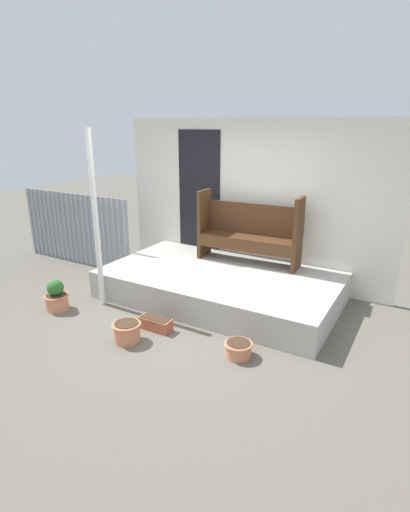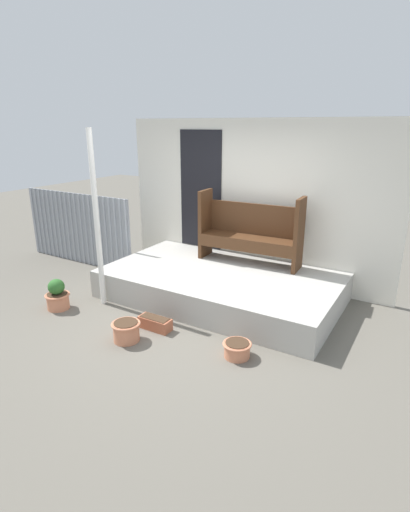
{
  "view_description": "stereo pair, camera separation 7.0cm",
  "coord_description": "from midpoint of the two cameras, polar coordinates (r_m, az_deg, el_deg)",
  "views": [
    {
      "loc": [
        2.66,
        -3.95,
        2.5
      ],
      "look_at": [
        0.17,
        0.34,
        0.86
      ],
      "focal_mm": 28.0,
      "sensor_mm": 36.0,
      "label": 1
    },
    {
      "loc": [
        2.72,
        -3.92,
        2.5
      ],
      "look_at": [
        0.17,
        0.34,
        0.86
      ],
      "focal_mm": 28.0,
      "sensor_mm": 36.0,
      "label": 2
    }
  ],
  "objects": [
    {
      "name": "support_post",
      "position": [
        5.7,
        -14.87,
        4.83
      ],
      "size": [
        0.08,
        0.08,
        2.47
      ],
      "color": "white",
      "rests_on": "ground_plane"
    },
    {
      "name": "ground_plane",
      "position": [
        5.38,
        -3.13,
        -9.44
      ],
      "size": [
        24.0,
        24.0,
        0.0
      ],
      "primitive_type": "plane",
      "color": "#666056"
    },
    {
      "name": "flower_pot_middle",
      "position": [
        4.98,
        -10.78,
        -10.42
      ],
      "size": [
        0.35,
        0.35,
        0.25
      ],
      "color": "tan",
      "rests_on": "ground_plane"
    },
    {
      "name": "planter_box_rect",
      "position": [
        5.22,
        -6.76,
        -9.5
      ],
      "size": [
        0.44,
        0.18,
        0.16
      ],
      "color": "#B26042",
      "rests_on": "ground_plane"
    },
    {
      "name": "flower_pot_right",
      "position": [
        4.62,
        5.05,
        -13.06
      ],
      "size": [
        0.33,
        0.33,
        0.18
      ],
      "color": "tan",
      "rests_on": "ground_plane"
    },
    {
      "name": "fence_corrugated",
      "position": [
        7.8,
        -17.51,
        3.78
      ],
      "size": [
        2.55,
        0.05,
        1.32
      ],
      "color": "gray",
      "rests_on": "ground_plane"
    },
    {
      "name": "flower_pot_left",
      "position": [
        6.03,
        -20.02,
        -5.39
      ],
      "size": [
        0.35,
        0.35,
        0.45
      ],
      "color": "tan",
      "rests_on": "ground_plane"
    },
    {
      "name": "bench",
      "position": [
        6.27,
        6.82,
        3.8
      ],
      "size": [
        1.63,
        0.48,
        1.1
      ],
      "rotation": [
        0.0,
        0.0,
        0.05
      ],
      "color": "#4C2D19",
      "rests_on": "porch_slab"
    },
    {
      "name": "porch_slab",
      "position": [
        6.01,
        2.62,
        -4.17
      ],
      "size": [
        3.42,
        1.95,
        0.41
      ],
      "color": "#B2AFA8",
      "rests_on": "ground_plane"
    },
    {
      "name": "house_wall",
      "position": [
        6.59,
        6.63,
        7.7
      ],
      "size": [
        4.62,
        0.08,
        2.6
      ],
      "color": "white",
      "rests_on": "ground_plane"
    }
  ]
}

